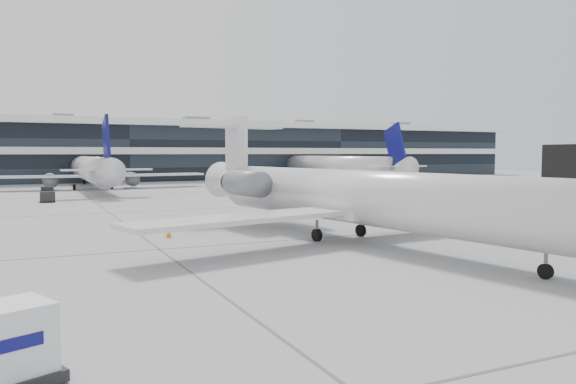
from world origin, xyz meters
name	(u,v)px	position (x,y,z in m)	size (l,w,h in m)	color
ground	(325,238)	(0.00, 0.00, 0.00)	(220.00, 220.00, 0.00)	gray
terminal	(120,154)	(0.00, 82.00, 5.00)	(170.00, 22.00, 10.00)	black
bg_jet_center	(92,189)	(-8.00, 55.00, 0.00)	(32.00, 40.00, 9.60)	silver
bg_jet_right	(335,182)	(32.00, 55.00, 0.00)	(32.00, 40.00, 9.60)	silver
regional_jet	(354,195)	(0.79, -2.04, 2.69)	(27.32, 34.08, 7.89)	silver
cargo_uld	(3,347)	(-16.84, -16.21, 0.90)	(2.65, 2.34, 1.80)	black
traffic_cone	(169,233)	(-8.59, 4.00, 0.27)	(0.44, 0.44, 0.58)	orange
far_tug	(47,195)	(-14.46, 34.25, 0.71)	(1.54, 2.53, 1.59)	black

